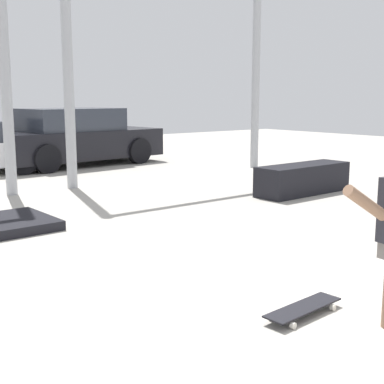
% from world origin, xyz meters
% --- Properties ---
extents(ground_plane, '(36.00, 36.00, 0.00)m').
position_xyz_m(ground_plane, '(0.00, 0.00, 0.00)').
color(ground_plane, '#B2ADA3').
extents(skateboard, '(0.81, 0.29, 0.08)m').
position_xyz_m(skateboard, '(-0.69, -0.52, 0.06)').
color(skateboard, black).
rests_on(skateboard, ground_plane).
extents(grind_box, '(2.04, 0.66, 0.55)m').
position_xyz_m(grind_box, '(3.73, 3.23, 0.27)').
color(grind_box, black).
rests_on(grind_box, ground_plane).
extents(canopy_support_right, '(5.25, 0.20, 5.86)m').
position_xyz_m(canopy_support_right, '(3.13, 6.47, 3.55)').
color(canopy_support_right, '#A5A8AD').
rests_on(canopy_support_right, ground_plane).
extents(parked_car_black, '(4.56, 2.30, 1.49)m').
position_xyz_m(parked_car_black, '(2.30, 9.76, 0.72)').
color(parked_car_black, black).
rests_on(parked_car_black, ground_plane).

